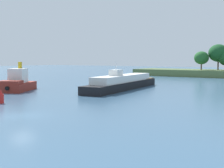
# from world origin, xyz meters

# --- Properties ---
(ground_plane) EXTENTS (400.00, 400.00, 0.00)m
(ground_plane) POSITION_xyz_m (0.00, 0.00, 0.00)
(ground_plane) COLOR #3D607F
(white_riverboat) EXTENTS (7.45, 26.00, 5.25)m
(white_riverboat) POSITION_xyz_m (-6.43, 29.35, 1.28)
(white_riverboat) COLOR black
(white_riverboat) RESTS_ON ground
(tugboat) EXTENTS (8.19, 9.95, 5.28)m
(tugboat) POSITION_xyz_m (-20.64, 15.61, 1.38)
(tugboat) COLOR maroon
(tugboat) RESTS_ON ground
(channel_buoy_red) EXTENTS (0.70, 0.70, 1.90)m
(channel_buoy_red) POSITION_xyz_m (-9.37, 4.16, 0.81)
(channel_buoy_red) COLOR red
(channel_buoy_red) RESTS_ON ground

